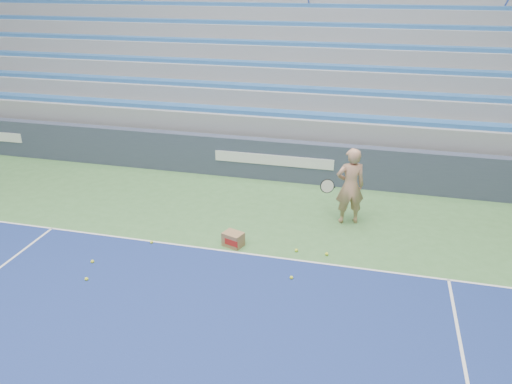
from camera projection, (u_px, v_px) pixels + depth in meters
sponsor_barrier at (274, 160)px, 13.33m from camera, size 30.00×0.32×1.10m
bleachers at (309, 58)px, 17.67m from camera, size 31.00×9.15×7.30m
tennis_player at (350, 186)px, 10.86m from camera, size 0.97×0.92×1.75m
ball_box at (233, 239)px, 10.19m from camera, size 0.47×0.41×0.29m
tennis_ball_0 at (92, 262)px, 9.62m from camera, size 0.07×0.07×0.07m
tennis_ball_1 at (291, 278)px, 9.11m from camera, size 0.07×0.07×0.07m
tennis_ball_2 at (152, 242)px, 10.31m from camera, size 0.07×0.07×0.07m
tennis_ball_3 at (296, 250)px, 10.01m from camera, size 0.07×0.07×0.07m
tennis_ball_4 at (86, 279)px, 9.07m from camera, size 0.07×0.07×0.07m
tennis_ball_5 at (327, 254)px, 9.88m from camera, size 0.07×0.07×0.07m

